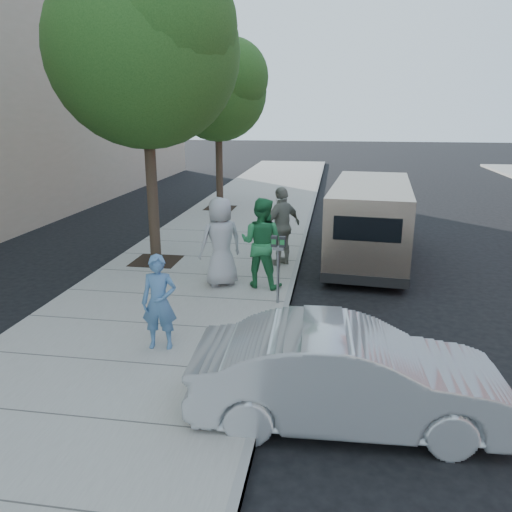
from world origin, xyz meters
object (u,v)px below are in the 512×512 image
person_officer (159,302)px  person_green_shirt (261,243)px  person_striped_polo (282,226)px  sedan (349,376)px  parking_meter (278,255)px  tree_near (145,43)px  person_gray_shirt (221,242)px  van (370,220)px  tree_far (219,87)px

person_officer → person_green_shirt: bearing=62.6°
person_officer → person_striped_polo: size_ratio=0.80×
sedan → person_officer: (-3.08, 1.43, 0.28)m
parking_meter → person_striped_polo: person_striped_polo is taller
tree_near → person_gray_shirt: size_ratio=3.70×
tree_near → person_gray_shirt: tree_near is taller
van → sedan: (-0.70, -7.68, -0.46)m
tree_near → person_green_shirt: (3.01, -1.49, -4.38)m
person_striped_polo → parking_meter: bearing=44.6°
sedan → person_striped_polo: bearing=11.0°
tree_near → person_officer: (1.79, -4.80, -4.59)m
tree_far → van: bearing=-47.9°
person_green_shirt → tree_far: bearing=-58.9°
tree_near → person_gray_shirt: 5.10m
parking_meter → person_gray_shirt: person_gray_shirt is taller
person_green_shirt → person_striped_polo: (0.28, 1.72, -0.00)m
tree_far → van: tree_far is taller
person_striped_polo → tree_far: bearing=-115.8°
tree_far → person_gray_shirt: size_ratio=3.19×
person_officer → person_green_shirt: (1.22, 3.31, 0.21)m
person_gray_shirt → van: bearing=-173.5°
parking_meter → van: 4.44m
van → person_gray_shirt: 4.59m
van → person_green_shirt: (-2.55, -2.94, 0.03)m
tree_far → sedan: size_ratio=1.57×
tree_near → person_striped_polo: (3.29, 0.23, -4.38)m
sedan → tree_near: bearing=35.3°
van → person_gray_shirt: bearing=-134.1°
sedan → person_officer: bearing=62.4°
van → person_green_shirt: person_green_shirt is taller
tree_near → van: 7.24m
person_green_shirt → person_striped_polo: bearing=-86.5°
van → person_striped_polo: 2.58m
person_officer → person_gray_shirt: person_gray_shirt is taller
sedan → tree_far: bearing=16.7°
person_officer → tree_far: bearing=91.1°
tree_near → van: size_ratio=1.26×
person_gray_shirt → person_officer: bearing=50.3°
person_officer → person_gray_shirt: (0.31, 3.25, 0.21)m
tree_far → person_striped_polo: tree_far is taller
parking_meter → sedan: 4.02m
tree_near → tree_far: size_ratio=1.16×
tree_near → parking_meter: bearing=-35.3°
tree_near → tree_far: tree_near is taller
tree_far → parking_meter: (3.50, -10.08, -3.69)m
sedan → person_striped_polo: 6.67m
parking_meter → person_green_shirt: size_ratio=0.71×
tree_near → sedan: tree_near is taller
sedan → person_striped_polo: (-1.58, 6.46, 0.49)m
tree_far → person_officer: 13.13m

